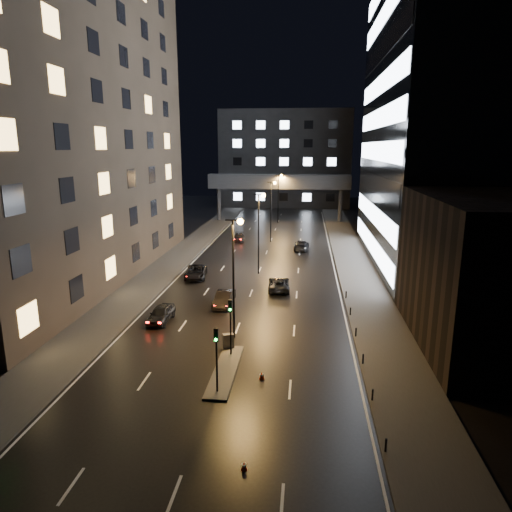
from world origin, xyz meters
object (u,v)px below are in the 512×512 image
object	(u,v)px
car_toward_b	(301,245)
car_away_b	(224,299)
car_toward_a	(279,284)
car_away_a	(161,314)
car_away_c	(196,272)
utility_cabinet	(228,341)
car_away_d	(239,237)

from	to	relation	value
car_toward_b	car_away_b	bearing A→B (deg)	78.40
car_away_b	car_toward_a	distance (m)	7.87
car_toward_b	car_away_a	bearing A→B (deg)	72.41
car_away_c	car_toward_b	bearing A→B (deg)	45.94
car_away_b	utility_cabinet	size ratio (longest dim) A/B	4.00
car_away_c	utility_cabinet	distance (m)	20.95
car_away_b	car_away_d	bearing A→B (deg)	97.59
car_away_c	car_toward_b	distance (m)	21.22
car_away_a	car_away_b	xyz separation A→B (m)	(5.02, 4.81, 0.00)
car_toward_a	utility_cabinet	xyz separation A→B (m)	(-3.07, -15.86, 0.01)
car_away_c	car_toward_b	xyz separation A→B (m)	(12.70, 17.00, 0.02)
car_away_c	car_toward_b	world-z (taller)	car_toward_b
utility_cabinet	car_away_c	bearing A→B (deg)	87.81
car_toward_a	utility_cabinet	bearing A→B (deg)	75.76
car_away_c	utility_cabinet	size ratio (longest dim) A/B	4.70
car_away_a	car_toward_b	distance (m)	33.87
car_away_b	car_toward_b	xyz separation A→B (m)	(7.46, 26.67, 0.01)
car_away_c	car_away_d	xyz separation A→B (m)	(2.07, 22.72, -0.10)
car_away_b	car_toward_b	world-z (taller)	car_toward_b
car_toward_a	car_away_b	bearing A→B (deg)	45.44
car_away_b	car_toward_b	distance (m)	27.70
car_away_a	car_away_d	bearing A→B (deg)	88.71
car_away_d	utility_cabinet	bearing A→B (deg)	-88.79
car_toward_a	car_away_d	bearing A→B (deg)	-75.75
car_away_d	car_away_a	bearing A→B (deg)	-98.75
car_away_b	utility_cabinet	bearing A→B (deg)	-75.96
car_away_b	car_away_c	size ratio (longest dim) A/B	0.85
car_away_c	car_away_a	bearing A→B (deg)	-96.43
car_away_c	car_away_d	bearing A→B (deg)	77.51
car_away_d	car_toward_b	xyz separation A→B (m)	(10.63, -5.72, 0.12)
car_away_a	car_away_c	size ratio (longest dim) A/B	0.82
car_toward_a	utility_cabinet	distance (m)	16.15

